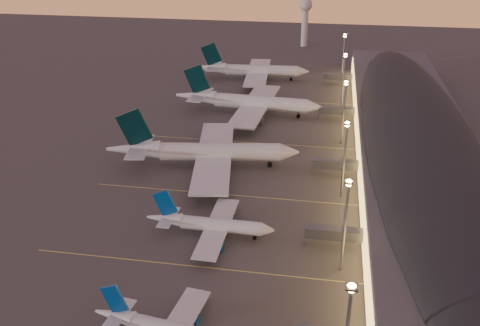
% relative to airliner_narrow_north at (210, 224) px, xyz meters
% --- Properties ---
extents(ground, '(700.00, 700.00, 0.00)m').
position_rel_airliner_narrow_north_xyz_m(ground, '(0.64, -10.44, -3.41)').
color(ground, '#43413E').
extents(airliner_narrow_north, '(36.79, 32.74, 13.19)m').
position_rel_airliner_narrow_north_xyz_m(airliner_narrow_north, '(0.00, 0.00, 0.00)').
color(airliner_narrow_north, silver).
rests_on(airliner_narrow_north, ground).
extents(airliner_wide_near, '(69.04, 63.58, 22.12)m').
position_rel_airliner_narrow_north_xyz_m(airliner_wide_near, '(-12.42, 44.38, 2.29)').
color(airliner_wide_near, silver).
rests_on(airliner_wide_near, ground).
extents(airliner_wide_mid, '(68.08, 62.13, 21.78)m').
position_rel_airliner_narrow_north_xyz_m(airliner_wide_mid, '(-5.86, 103.31, 2.20)').
color(airliner_wide_mid, silver).
rests_on(airliner_wide_mid, ground).
extents(airliner_wide_far, '(63.62, 58.08, 20.35)m').
position_rel_airliner_narrow_north_xyz_m(airliner_wide_far, '(-12.66, 159.43, 1.83)').
color(airliner_wide_far, silver).
rests_on(airliner_wide_far, ground).
extents(terminal_building, '(56.35, 255.00, 17.46)m').
position_rel_airliner_narrow_north_xyz_m(terminal_building, '(62.48, 62.03, 5.37)').
color(terminal_building, '#4C4C51').
rests_on(terminal_building, ground).
extents(light_masts, '(2.20, 217.20, 25.90)m').
position_rel_airliner_narrow_north_xyz_m(light_masts, '(36.64, 54.56, 14.14)').
color(light_masts, slate).
rests_on(light_masts, ground).
extents(radar_tower, '(9.00, 9.00, 32.50)m').
position_rel_airliner_narrow_north_xyz_m(radar_tower, '(10.64, 249.56, 18.46)').
color(radar_tower, silver).
rests_on(radar_tower, ground).
extents(lane_markings, '(90.00, 180.36, 0.00)m').
position_rel_airliner_narrow_north_xyz_m(lane_markings, '(0.64, 29.56, -3.40)').
color(lane_markings, '#D8C659').
rests_on(lane_markings, ground).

